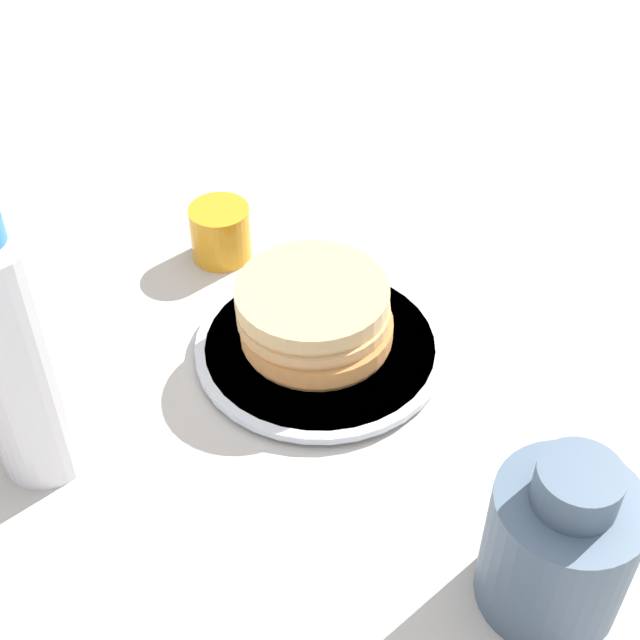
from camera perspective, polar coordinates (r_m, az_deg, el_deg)
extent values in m
plane|color=#BCB7AD|center=(0.80, -2.32, -2.76)|extent=(4.00, 4.00, 0.00)
cylinder|color=silver|center=(0.81, 0.00, -1.78)|extent=(0.21, 0.21, 0.01)
cylinder|color=silver|center=(0.80, 0.00, -1.66)|extent=(0.23, 0.23, 0.01)
cylinder|color=#B87A39|center=(0.80, -0.20, -0.71)|extent=(0.13, 0.13, 0.02)
cylinder|color=#BD793E|center=(0.78, -0.23, -0.47)|extent=(0.13, 0.13, 0.02)
cylinder|color=tan|center=(0.77, -0.43, 0.56)|extent=(0.13, 0.13, 0.01)
cylinder|color=tan|center=(0.77, -0.51, 1.58)|extent=(0.13, 0.13, 0.02)
cylinder|color=orange|center=(0.91, -6.39, 5.60)|extent=(0.06, 0.06, 0.06)
cylinder|color=#4C6075|center=(0.63, 14.96, -13.98)|extent=(0.10, 0.10, 0.11)
cylinder|color=#4C6075|center=(0.58, 16.15, -10.19)|extent=(0.05, 0.05, 0.03)
cylinder|color=white|center=(0.69, -18.74, -2.48)|extent=(0.07, 0.07, 0.22)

